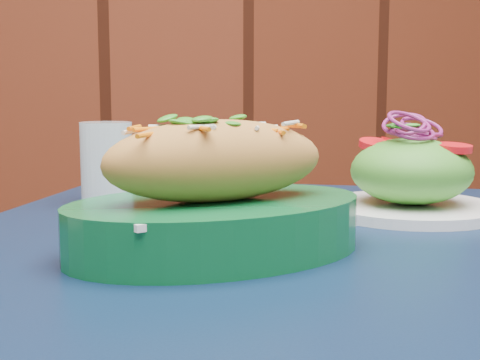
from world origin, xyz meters
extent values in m
cube|color=black|center=(-0.15, 1.72, 0.73)|extent=(1.03, 1.03, 0.03)
cube|color=white|center=(-0.26, 1.70, 0.80)|extent=(0.24, 0.20, 0.01)
ellipsoid|color=#C9883F|center=(-0.26, 1.70, 0.84)|extent=(0.23, 0.15, 0.07)
cylinder|color=white|center=(0.00, 1.85, 0.76)|extent=(0.21, 0.21, 0.01)
ellipsoid|color=#4C992D|center=(0.00, 1.85, 0.80)|extent=(0.14, 0.14, 0.08)
cylinder|color=red|center=(0.04, 1.82, 0.84)|extent=(0.04, 0.04, 0.01)
cylinder|color=red|center=(-0.04, 1.88, 0.84)|extent=(0.04, 0.04, 0.01)
cylinder|color=red|center=(0.00, 1.89, 0.84)|extent=(0.04, 0.04, 0.01)
torus|color=#861D66|center=(0.00, 1.85, 0.85)|extent=(0.05, 0.05, 0.00)
torus|color=#861D66|center=(0.00, 1.85, 0.85)|extent=(0.05, 0.05, 0.00)
torus|color=#861D66|center=(0.00, 1.85, 0.85)|extent=(0.05, 0.05, 0.00)
torus|color=#861D66|center=(0.00, 1.85, 0.86)|extent=(0.05, 0.05, 0.00)
torus|color=#861D66|center=(0.00, 1.85, 0.86)|extent=(0.05, 0.05, 0.00)
torus|color=#861D66|center=(0.00, 1.85, 0.87)|extent=(0.05, 0.05, 0.00)
cylinder|color=silver|center=(-0.36, 1.97, 0.80)|extent=(0.07, 0.07, 0.11)
camera|label=1|loc=(-0.34, 1.10, 0.90)|focal=50.00mm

